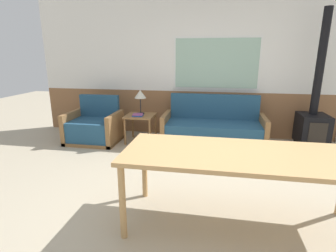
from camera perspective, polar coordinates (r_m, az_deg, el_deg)
name	(u,v)px	position (r m, az deg, el deg)	size (l,w,h in m)	color
ground_plane	(207,204)	(3.09, 8.50, -16.37)	(16.00, 16.00, 0.00)	#B2A58C
wall_back	(215,68)	(5.27, 10.18, 12.28)	(7.20, 0.09, 2.70)	#8E603D
couch	(213,130)	(4.87, 9.76, -0.96)	(1.82, 0.77, 0.89)	olive
armchair	(94,128)	(5.15, -15.78, -0.44)	(0.94, 0.75, 0.85)	olive
side_table	(141,119)	(4.94, -6.01, 1.44)	(0.53, 0.53, 0.52)	olive
table_lamp	(140,95)	(4.95, -6.06, 6.71)	(0.22, 0.22, 0.46)	#262628
book_stack	(138,115)	(4.83, -6.59, 2.40)	(0.20, 0.18, 0.04)	#234799
dining_table	(243,160)	(2.50, 16.02, -7.05)	(2.20, 0.86, 0.75)	tan
wood_stove	(313,117)	(5.15, 29.09, 1.66)	(0.46, 0.55, 2.34)	black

